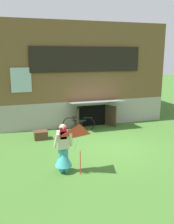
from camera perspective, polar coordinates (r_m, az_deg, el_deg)
The scene contains 6 objects.
ground_plane at distance 9.92m, azimuth 5.16°, elevation -7.86°, with size 60.00×60.00×0.00m, color #3D6B28.
log_house at distance 14.80m, azimuth -3.34°, elevation 9.18°, with size 8.54×6.68×5.07m.
person at distance 7.65m, azimuth -5.47°, elevation -9.22°, with size 0.61×0.52×1.53m.
kite at distance 7.06m, azimuth -1.67°, elevation -5.80°, with size 0.90×0.85×1.56m.
bicycle_black at distance 11.76m, azimuth -1.92°, elevation -2.69°, with size 1.47×0.51×0.70m.
wooden_crate at distance 10.83m, azimuth -10.56°, elevation -5.22°, with size 0.56×0.47×0.36m, color #4C331E.
Camera 1 is at (-3.62, -8.54, 3.54)m, focal length 39.82 mm.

